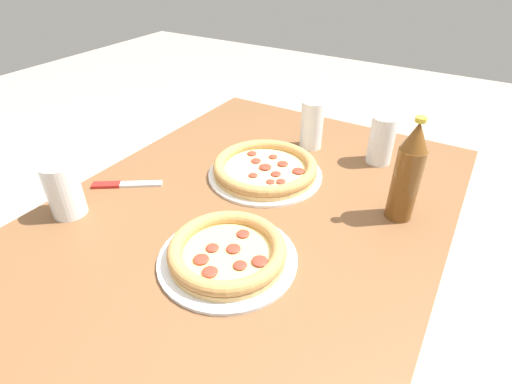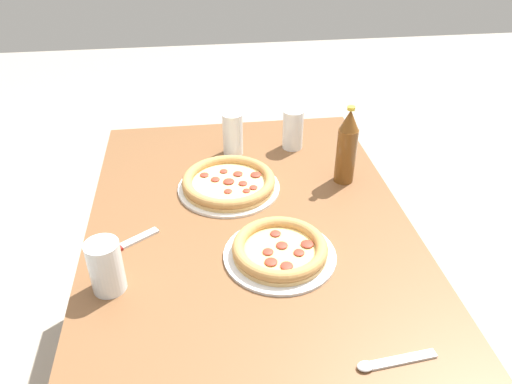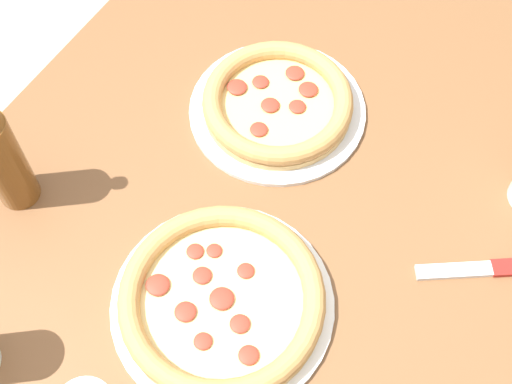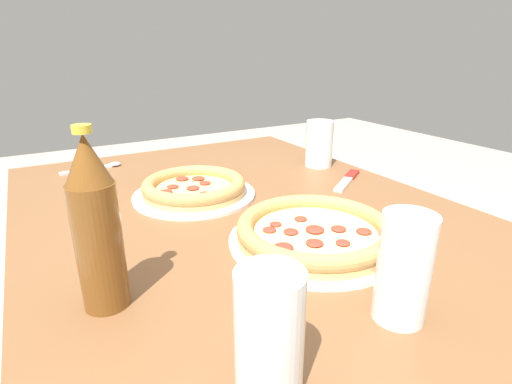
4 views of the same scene
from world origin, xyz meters
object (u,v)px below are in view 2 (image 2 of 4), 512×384
object	(u,v)px
glass_cola	(106,268)
glass_lemonade	(233,136)
knife	(124,245)
beer_bottle	(347,147)
glass_red_wine	(293,131)
pizza_margherita	(280,250)
spoon	(389,362)
pizza_veggie	(229,183)

from	to	relation	value
glass_cola	glass_lemonade	bearing A→B (deg)	-29.64
knife	beer_bottle	bearing A→B (deg)	-69.84
glass_red_wine	beer_bottle	size ratio (longest dim) A/B	0.56
glass_lemonade	glass_red_wine	bearing A→B (deg)	-85.94
glass_red_wine	knife	distance (m)	0.71
pizza_margherita	beer_bottle	xyz separation A→B (m)	(0.33, -0.26, 0.10)
pizza_margherita	knife	bearing A→B (deg)	76.87
spoon	beer_bottle	bearing A→B (deg)	-8.24
glass_red_wine	glass_cola	distance (m)	0.83
pizza_veggie	knife	bearing A→B (deg)	128.98
knife	glass_red_wine	bearing A→B (deg)	-48.51
glass_lemonade	beer_bottle	xyz separation A→B (m)	(-0.22, -0.32, 0.05)
glass_lemonade	glass_red_wine	xyz separation A→B (m)	(0.01, -0.21, -0.01)
pizza_veggie	spoon	xyz separation A→B (m)	(-0.67, -0.26, -0.02)
glass_cola	glass_red_wine	bearing A→B (deg)	-41.65
glass_lemonade	spoon	size ratio (longest dim) A/B	0.86
pizza_margherita	pizza_veggie	bearing A→B (deg)	17.06
pizza_margherita	glass_lemonade	bearing A→B (deg)	6.95
pizza_veggie	glass_red_wine	distance (m)	0.34
glass_lemonade	knife	world-z (taller)	glass_lemonade
glass_red_wine	spoon	size ratio (longest dim) A/B	0.81
pizza_veggie	spoon	size ratio (longest dim) A/B	1.82
glass_cola	beer_bottle	size ratio (longest dim) A/B	0.53
spoon	glass_lemonade	bearing A→B (deg)	14.23
glass_lemonade	pizza_margherita	bearing A→B (deg)	-173.05
pizza_margherita	glass_red_wine	bearing A→B (deg)	-14.00
glass_red_wine	beer_bottle	xyz separation A→B (m)	(-0.23, -0.12, 0.06)
glass_red_wine	beer_bottle	distance (m)	0.27
glass_lemonade	spoon	world-z (taller)	glass_lemonade
pizza_veggie	glass_lemonade	distance (m)	0.23
glass_cola	spoon	distance (m)	0.64
knife	pizza_veggie	bearing A→B (deg)	-51.02
glass_red_wine	beer_bottle	world-z (taller)	beer_bottle
glass_lemonade	knife	distance (m)	0.56
pizza_margherita	glass_red_wine	size ratio (longest dim) A/B	2.07
pizza_margherita	spoon	world-z (taller)	pizza_margherita
glass_lemonade	spoon	bearing A→B (deg)	-165.77
glass_cola	spoon	bearing A→B (deg)	-116.72
pizza_margherita	pizza_veggie	size ratio (longest dim) A/B	0.92
knife	glass_lemonade	bearing A→B (deg)	-35.50
glass_cola	beer_bottle	world-z (taller)	beer_bottle
glass_red_wine	pizza_margherita	bearing A→B (deg)	166.00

